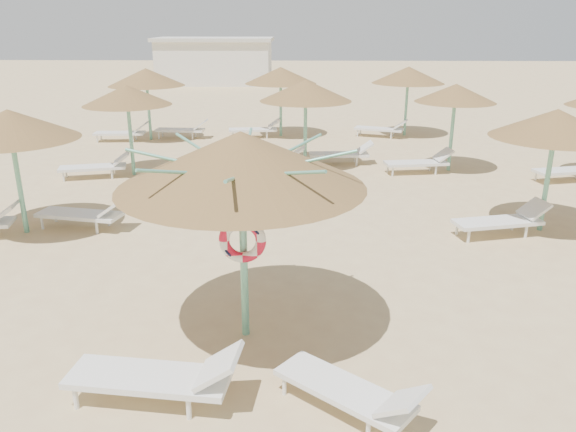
{
  "coord_description": "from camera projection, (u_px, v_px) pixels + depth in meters",
  "views": [
    {
      "loc": [
        0.46,
        -6.94,
        4.45
      ],
      "look_at": [
        0.21,
        2.04,
        1.3
      ],
      "focal_mm": 35.0,
      "sensor_mm": 36.0,
      "label": 1
    }
  ],
  "objects": [
    {
      "name": "ground",
      "position": [
        269.0,
        348.0,
        8.03
      ],
      "size": [
        120.0,
        120.0,
        0.0
      ],
      "primitive_type": "plane",
      "color": "tan",
      "rests_on": "ground"
    },
    {
      "name": "main_palapa",
      "position": [
        241.0,
        161.0,
        7.53
      ],
      "size": [
        3.41,
        3.41,
        3.06
      ],
      "color": "#66B195",
      "rests_on": "ground"
    },
    {
      "name": "lounger_main_a",
      "position": [
        160.0,
        376.0,
        6.79
      ],
      "size": [
        2.19,
        0.86,
        0.77
      ],
      "rotation": [
        0.0,
        0.0,
        -0.11
      ],
      "color": "white",
      "rests_on": "ground"
    },
    {
      "name": "lounger_main_b",
      "position": [
        352.0,
        391.0,
        6.58
      ],
      "size": [
        1.81,
        1.6,
        0.68
      ],
      "rotation": [
        0.0,
        0.0,
        -0.68
      ],
      "color": "white",
      "rests_on": "ground"
    },
    {
      "name": "palapa_field",
      "position": [
        330.0,
        94.0,
        16.98
      ],
      "size": [
        19.13,
        14.2,
        2.72
      ],
      "color": "#66B195",
      "rests_on": "ground"
    },
    {
      "name": "service_hut",
      "position": [
        215.0,
        61.0,
        40.66
      ],
      "size": [
        8.4,
        4.4,
        3.25
      ],
      "color": "silver",
      "rests_on": "ground"
    }
  ]
}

